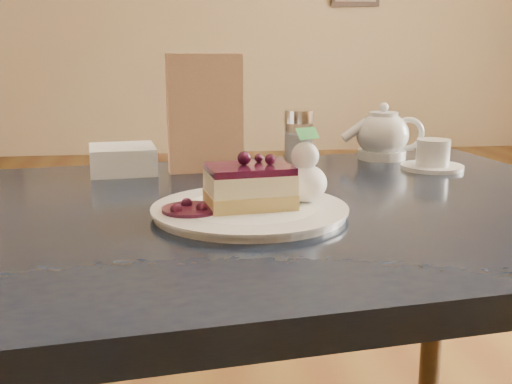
{
  "coord_description": "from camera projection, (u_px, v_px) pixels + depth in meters",
  "views": [
    {
      "loc": [
        0.12,
        -0.95,
        1.0
      ],
      "look_at": [
        0.23,
        -0.14,
        0.81
      ],
      "focal_mm": 45.0,
      "sensor_mm": 36.0,
      "label": 1
    }
  ],
  "objects": [
    {
      "name": "menu_card",
      "position": [
        205.0,
        114.0,
        1.21
      ],
      "size": [
        0.14,
        0.05,
        0.22
      ],
      "primitive_type": "cube",
      "rotation": [
        0.0,
        0.0,
        0.13
      ],
      "color": "#CCBF8A",
      "rests_on": "main_table"
    },
    {
      "name": "berry_sauce",
      "position": [
        191.0,
        210.0,
        0.89
      ],
      "size": [
        0.08,
        0.08,
        0.01
      ],
      "primitive_type": "cylinder",
      "color": "black",
      "rests_on": "dessert_plate"
    },
    {
      "name": "dessert_plate",
      "position": [
        250.0,
        211.0,
        0.92
      ],
      "size": [
        0.27,
        0.27,
        0.01
      ],
      "primitive_type": "cylinder",
      "color": "white",
      "rests_on": "main_table"
    },
    {
      "name": "main_table",
      "position": [
        242.0,
        256.0,
        0.98
      ],
      "size": [
        1.3,
        0.95,
        0.76
      ],
      "rotation": [
        0.0,
        0.0,
        0.13
      ],
      "color": "black",
      "rests_on": "ground"
    },
    {
      "name": "cheesecake_slice",
      "position": [
        250.0,
        187.0,
        0.91
      ],
      "size": [
        0.13,
        0.1,
        0.06
      ],
      "rotation": [
        0.0,
        0.0,
        0.13
      ],
      "color": "#E1B65D",
      "rests_on": "dessert_plate"
    },
    {
      "name": "tea_set",
      "position": [
        392.0,
        140.0,
        1.33
      ],
      "size": [
        0.23,
        0.24,
        0.11
      ],
      "color": "white",
      "rests_on": "main_table"
    },
    {
      "name": "whipped_cream",
      "position": [
        305.0,
        183.0,
        0.94
      ],
      "size": [
        0.07,
        0.07,
        0.06
      ],
      "color": "white",
      "rests_on": "dessert_plate"
    },
    {
      "name": "sugar_shaker",
      "position": [
        299.0,
        137.0,
        1.29
      ],
      "size": [
        0.06,
        0.06,
        0.11
      ],
      "color": "white",
      "rests_on": "main_table"
    },
    {
      "name": "napkin_stack",
      "position": [
        123.0,
        159.0,
        1.22
      ],
      "size": [
        0.14,
        0.14,
        0.05
      ],
      "primitive_type": "cube",
      "rotation": [
        0.0,
        0.0,
        0.13
      ],
      "color": "white",
      "rests_on": "main_table"
    }
  ]
}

